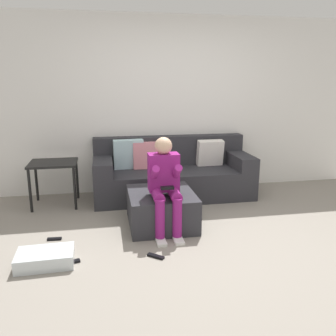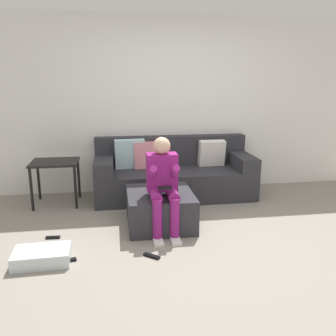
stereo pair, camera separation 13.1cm
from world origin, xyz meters
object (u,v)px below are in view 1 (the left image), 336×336
at_px(side_table, 54,168).
at_px(remote_by_storage_bin, 70,262).
at_px(person_seated, 165,181).
at_px(couch_sectional, 172,174).
at_px(remote_near_ottoman, 156,256).
at_px(remote_under_side_table, 54,239).
at_px(storage_bin, 45,258).
at_px(ottoman, 161,209).

height_order(side_table, remote_by_storage_bin, side_table).
bearing_deg(person_seated, couch_sectional, 75.47).
xyz_separation_m(side_table, remote_near_ottoman, (1.12, -1.70, -0.50)).
bearing_deg(couch_sectional, remote_near_ottoman, -105.70).
bearing_deg(side_table, remote_near_ottoman, -56.74).
distance_m(remote_near_ottoman, remote_under_side_table, 1.15).
xyz_separation_m(storage_bin, remote_near_ottoman, (1.02, -0.05, -0.05)).
height_order(person_seated, storage_bin, person_seated).
distance_m(side_table, remote_near_ottoman, 2.10).
bearing_deg(remote_under_side_table, person_seated, 4.20).
relative_size(ottoman, person_seated, 0.78).
height_order(storage_bin, remote_under_side_table, storage_bin).
bearing_deg(ottoman, person_seated, -87.04).
xyz_separation_m(storage_bin, remote_by_storage_bin, (0.22, -0.02, -0.05)).
distance_m(storage_bin, remote_by_storage_bin, 0.23).
bearing_deg(couch_sectional, side_table, -175.84).
xyz_separation_m(person_seated, storage_bin, (-1.21, -0.54, -0.52)).
bearing_deg(storage_bin, person_seated, 24.15).
bearing_deg(couch_sectional, person_seated, -104.53).
relative_size(storage_bin, remote_near_ottoman, 2.94).
bearing_deg(remote_by_storage_bin, side_table, 86.50).
bearing_deg(remote_by_storage_bin, remote_under_side_table, 96.69).
bearing_deg(couch_sectional, remote_under_side_table, -140.46).
distance_m(ottoman, person_seated, 0.44).
distance_m(side_table, remote_by_storage_bin, 1.78).
xyz_separation_m(person_seated, remote_by_storage_bin, (-0.99, -0.56, -0.58)).
height_order(person_seated, side_table, person_seated).
xyz_separation_m(storage_bin, remote_under_side_table, (0.01, 0.52, -0.05)).
bearing_deg(remote_near_ottoman, remote_by_storage_bin, -142.38).
height_order(person_seated, remote_under_side_table, person_seated).
xyz_separation_m(ottoman, remote_near_ottoman, (-0.18, -0.78, -0.19)).
bearing_deg(storage_bin, ottoman, 31.47).
xyz_separation_m(couch_sectional, ottoman, (-0.33, -1.04, -0.12)).
bearing_deg(couch_sectional, storage_bin, -130.73).
xyz_separation_m(ottoman, storage_bin, (-1.20, -0.73, -0.13)).
distance_m(storage_bin, side_table, 1.72).
distance_m(side_table, remote_under_side_table, 1.24).
xyz_separation_m(ottoman, remote_under_side_table, (-1.19, -0.21, -0.19)).
bearing_deg(ottoman, couch_sectional, 72.44).
xyz_separation_m(remote_by_storage_bin, remote_under_side_table, (-0.21, 0.54, 0.00)).
distance_m(person_seated, side_table, 1.72).
distance_m(storage_bin, remote_under_side_table, 0.53).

